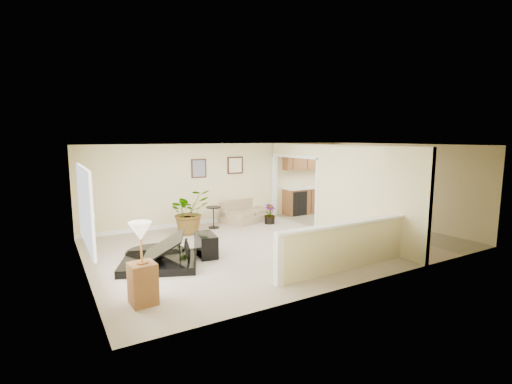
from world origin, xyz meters
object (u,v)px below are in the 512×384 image
piano_bench (206,245)px  palm_plant (189,212)px  small_plant (270,215)px  accent_table (214,214)px  loveseat (246,211)px  piano (155,237)px  lamp_stand (142,270)px

piano_bench → palm_plant: 2.21m
piano_bench → small_plant: small_plant is taller
accent_table → small_plant: size_ratio=1.04×
piano_bench → small_plant: 3.59m
small_plant → loveseat: bearing=125.3°
piano → lamp_stand: size_ratio=1.59×
piano_bench → small_plant: bearing=34.0°
loveseat → small_plant: size_ratio=3.03×
piano → palm_plant: bearing=76.5°
piano_bench → accent_table: (1.22, 2.35, 0.16)m
piano_bench → lamp_stand: size_ratio=0.56×
small_plant → palm_plant: bearing=177.0°
palm_plant → accent_table: bearing=14.1°
accent_table → piano_bench: bearing=-117.4°
loveseat → lamp_stand: 6.24m
piano → piano_bench: piano is taller
accent_table → lamp_stand: 5.15m
piano_bench → piano: bearing=-179.7°
piano → accent_table: bearing=66.9°
palm_plant → small_plant: palm_plant is taller
palm_plant → piano: bearing=-125.6°
piano_bench → lamp_stand: lamp_stand is taller
small_plant → lamp_stand: 6.15m
piano → lamp_stand: bearing=-88.8°
lamp_stand → piano: bearing=69.1°
loveseat → small_plant: 0.82m
accent_table → small_plant: (1.76, -0.34, -0.15)m
accent_table → small_plant: bearing=-11.1°
piano_bench → accent_table: bearing=62.6°
piano_bench → accent_table: accent_table is taller
piano → loveseat: size_ratio=1.16×
lamp_stand → palm_plant: bearing=60.6°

